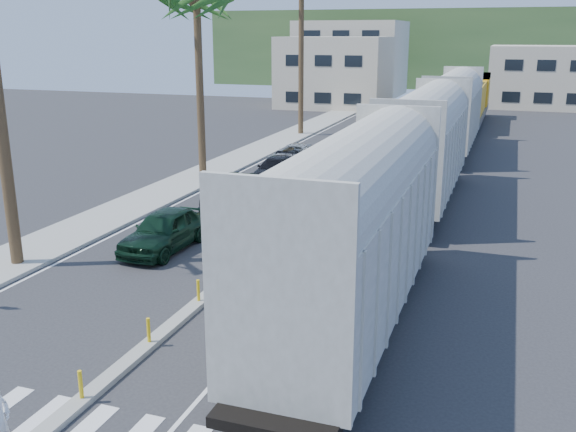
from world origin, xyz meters
name	(u,v)px	position (x,y,z in m)	size (l,w,h in m)	color
ground	(107,382)	(0.00, 0.00, 0.00)	(140.00, 140.00, 0.00)	#28282B
sidewalk	(221,167)	(-8.50, 25.00, 0.07)	(3.00, 90.00, 0.15)	gray
rails	(440,173)	(5.00, 28.00, 0.03)	(1.56, 100.00, 0.06)	black
median	(327,195)	(0.00, 19.96, 0.09)	(0.45, 60.00, 0.85)	gray
crosswalk	(54,427)	(0.00, -2.00, 0.01)	(14.00, 2.20, 0.01)	silver
lane_markings	(315,175)	(-2.15, 25.00, 0.00)	(9.42, 90.00, 0.01)	silver
freight_train	(439,131)	(5.00, 25.77, 2.91)	(3.00, 60.94, 5.85)	#A2A194
buildings	(389,66)	(-6.41, 71.66, 4.36)	(38.00, 27.00, 10.00)	#C3B59B
hillside	(461,48)	(0.00, 100.00, 6.00)	(80.00, 20.00, 12.00)	#385628
car_lead	(165,230)	(-3.74, 9.48, 0.82)	(2.04, 4.83, 1.63)	black
car_second	(237,193)	(-3.52, 16.20, 0.81)	(1.90, 4.96, 1.61)	black
car_third	(277,170)	(-3.74, 22.39, 0.71)	(2.01, 4.92, 1.43)	black
car_rear	(296,156)	(-4.10, 26.98, 0.72)	(2.70, 5.29, 1.43)	#B3B7B9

